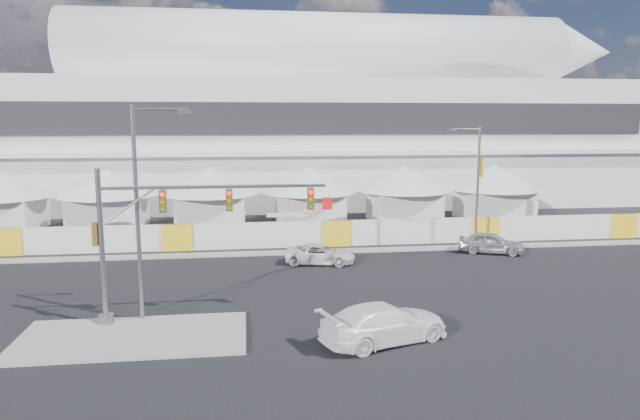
{
  "coord_description": "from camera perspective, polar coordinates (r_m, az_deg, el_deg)",
  "views": [
    {
      "loc": [
        -0.88,
        -28.1,
        9.63
      ],
      "look_at": [
        4.14,
        10.0,
        3.56
      ],
      "focal_mm": 32.0,
      "sensor_mm": 36.0,
      "label": 1
    }
  ],
  "objects": [
    {
      "name": "streetlight_median",
      "position": [
        27.95,
        -17.33,
        1.12
      ],
      "size": [
        2.82,
        0.28,
        10.21
      ],
      "color": "slate",
      "rests_on": "median_island"
    },
    {
      "name": "sedan_silver",
      "position": [
        43.48,
        16.72,
        -3.15
      ],
      "size": [
        3.47,
        4.98,
        1.57
      ],
      "primitive_type": "imported",
      "rotation": [
        0.0,
        0.0,
        1.18
      ],
      "color": "silver",
      "rests_on": "ground"
    },
    {
      "name": "lot_car_c",
      "position": [
        48.6,
        -18.85,
        -2.05
      ],
      "size": [
        2.15,
        5.13,
        1.48
      ],
      "primitive_type": "imported",
      "rotation": [
        0.0,
        0.0,
        1.59
      ],
      "color": "#A4A4A8",
      "rests_on": "ground"
    },
    {
      "name": "pickup_near",
      "position": [
        25.57,
        6.44,
        -11.16
      ],
      "size": [
        4.2,
        6.34,
        1.71
      ],
      "primitive_type": "imported",
      "rotation": [
        0.0,
        0.0,
        1.91
      ],
      "color": "white",
      "rests_on": "ground"
    },
    {
      "name": "hoarding_fence",
      "position": [
        44.01,
        1.64,
        -2.34
      ],
      "size": [
        70.0,
        0.25,
        2.0
      ],
      "primitive_type": "cube",
      "color": "silver",
      "rests_on": "ground"
    },
    {
      "name": "stadium",
      "position": [
        70.26,
        0.34,
        8.83
      ],
      "size": [
        80.0,
        24.8,
        21.98
      ],
      "color": "silver",
      "rests_on": "ground"
    },
    {
      "name": "tent_row",
      "position": [
        52.52,
        -5.95,
        1.84
      ],
      "size": [
        53.4,
        8.4,
        5.4
      ],
      "color": "silver",
      "rests_on": "ground"
    },
    {
      "name": "pickup_curb",
      "position": [
        38.7,
        0.02,
        -4.43
      ],
      "size": [
        3.12,
        5.08,
        1.31
      ],
      "primitive_type": "imported",
      "rotation": [
        0.0,
        0.0,
        1.36
      ],
      "color": "white",
      "rests_on": "ground"
    },
    {
      "name": "streetlight_curb",
      "position": [
        44.26,
        15.27,
        3.08
      ],
      "size": [
        2.72,
        0.61,
        9.19
      ],
      "color": "slate",
      "rests_on": "ground"
    },
    {
      "name": "ground",
      "position": [
        29.72,
        -5.48,
        -9.98
      ],
      "size": [
        160.0,
        160.0,
        0.0
      ],
      "primitive_type": "plane",
      "color": "black",
      "rests_on": "ground"
    },
    {
      "name": "traffic_mast",
      "position": [
        27.77,
        -16.4,
        -2.51
      ],
      "size": [
        10.83,
        0.71,
        7.32
      ],
      "color": "gray",
      "rests_on": "median_island"
    },
    {
      "name": "far_curb",
      "position": [
        46.65,
        19.31,
        -3.38
      ],
      "size": [
        80.0,
        1.2,
        0.12
      ],
      "primitive_type": "cube",
      "color": "gray",
      "rests_on": "ground"
    },
    {
      "name": "median_island",
      "position": [
        27.34,
        -18.2,
        -11.95
      ],
      "size": [
        10.0,
        5.0,
        0.15
      ],
      "primitive_type": "cube",
      "color": "gray",
      "rests_on": "ground"
    },
    {
      "name": "boom_lift",
      "position": [
        47.64,
        -3.84,
        -1.62
      ],
      "size": [
        6.64,
        1.99,
        3.31
      ],
      "rotation": [
        0.0,
        0.0,
        -0.16
      ],
      "color": "red",
      "rests_on": "ground"
    },
    {
      "name": "scaffold_tower",
      "position": [
        79.5,
        28.77,
        5.26
      ],
      "size": [
        4.4,
        4.4,
        12.0
      ],
      "primitive_type": null,
      "color": "#595B60",
      "rests_on": "ground"
    }
  ]
}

